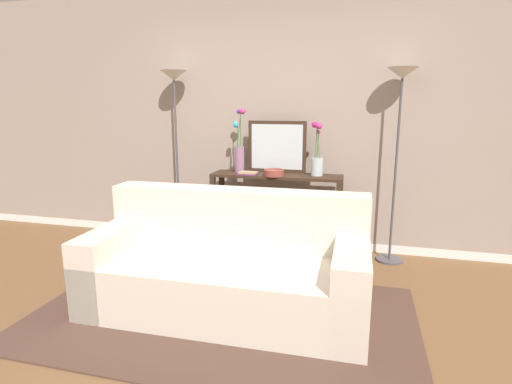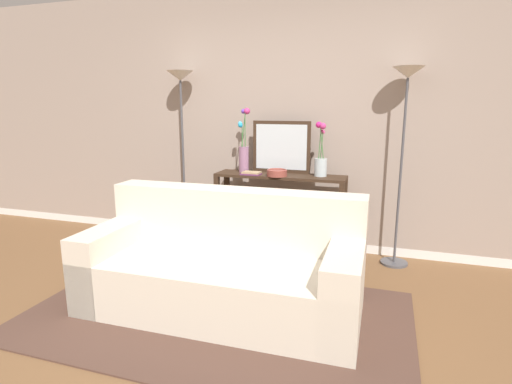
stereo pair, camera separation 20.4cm
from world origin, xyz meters
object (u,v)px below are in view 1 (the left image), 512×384
(fruit_bowl, at_px, (274,173))
(vase_short_flowers, at_px, (317,159))
(wall_mirror, at_px, (277,147))
(vase_tall_flowers, at_px, (239,152))
(book_row_under_console, at_px, (238,244))
(floor_lamp_left, at_px, (175,110))
(floor_lamp_right, at_px, (400,112))
(book_stack, at_px, (248,173))
(couch, at_px, (228,269))
(console_table, at_px, (276,200))

(fruit_bowl, bearing_deg, vase_short_flowers, 17.56)
(wall_mirror, height_order, vase_tall_flowers, vase_tall_flowers)
(wall_mirror, xyz_separation_m, vase_short_flowers, (0.43, -0.09, -0.10))
(wall_mirror, xyz_separation_m, book_row_under_console, (-0.39, -0.13, -1.05))
(floor_lamp_left, distance_m, book_row_under_console, 1.59)
(floor_lamp_left, relative_size, book_row_under_console, 7.24)
(floor_lamp_right, distance_m, book_stack, 1.56)
(wall_mirror, relative_size, book_row_under_console, 2.32)
(floor_lamp_left, bearing_deg, book_stack, -11.41)
(vase_short_flowers, relative_size, book_row_under_console, 2.04)
(book_stack, bearing_deg, floor_lamp_left, 168.59)
(floor_lamp_left, height_order, vase_short_flowers, floor_lamp_left)
(couch, bearing_deg, book_stack, 98.17)
(couch, bearing_deg, fruit_bowl, 84.91)
(floor_lamp_left, bearing_deg, floor_lamp_right, 0.00)
(fruit_bowl, bearing_deg, vase_tall_flowers, 161.44)
(console_table, relative_size, fruit_bowl, 6.61)
(floor_lamp_right, bearing_deg, vase_tall_flowers, -178.70)
(console_table, xyz_separation_m, vase_tall_flowers, (-0.40, 0.04, 0.48))
(floor_lamp_right, relative_size, vase_tall_flowers, 2.83)
(couch, distance_m, vase_short_flowers, 1.54)
(couch, height_order, book_stack, couch)
(couch, bearing_deg, floor_lamp_right, 46.26)
(wall_mirror, relative_size, vase_short_flowers, 1.14)
(console_table, bearing_deg, fruit_bowl, -94.39)
(vase_short_flowers, height_order, book_stack, vase_short_flowers)
(console_table, xyz_separation_m, book_row_under_console, (-0.41, 0.00, -0.51))
(floor_lamp_left, distance_m, book_stack, 1.07)
(console_table, relative_size, floor_lamp_left, 0.70)
(wall_mirror, distance_m, book_stack, 0.42)
(vase_tall_flowers, xyz_separation_m, book_row_under_console, (-0.01, -0.04, -1.00))
(couch, relative_size, fruit_bowl, 10.33)
(vase_tall_flowers, bearing_deg, book_stack, -46.84)
(vase_tall_flowers, bearing_deg, fruit_bowl, -18.56)
(console_table, relative_size, floor_lamp_right, 0.71)
(vase_tall_flowers, bearing_deg, floor_lamp_right, 1.30)
(vase_short_flowers, bearing_deg, floor_lamp_left, 178.55)
(book_stack, relative_size, book_row_under_console, 0.76)
(wall_mirror, height_order, fruit_bowl, wall_mirror)
(vase_short_flowers, bearing_deg, console_table, -174.79)
(vase_short_flowers, xyz_separation_m, book_stack, (-0.67, -0.13, -0.15))
(floor_lamp_left, xyz_separation_m, wall_mirror, (1.10, 0.06, -0.37))
(book_row_under_console, bearing_deg, vase_tall_flowers, 75.88)
(couch, bearing_deg, wall_mirror, 86.45)
(vase_tall_flowers, height_order, fruit_bowl, vase_tall_flowers)
(vase_tall_flowers, height_order, book_row_under_console, vase_tall_flowers)
(fruit_bowl, distance_m, book_row_under_console, 0.92)
(couch, height_order, floor_lamp_left, floor_lamp_left)
(floor_lamp_right, xyz_separation_m, book_stack, (-1.42, -0.17, -0.61))
(floor_lamp_left, bearing_deg, vase_tall_flowers, -2.78)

